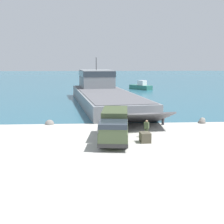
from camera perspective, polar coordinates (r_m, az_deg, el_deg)
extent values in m
plane|color=#B7B5AD|center=(31.98, 5.57, -3.58)|extent=(240.00, 240.00, 0.00)
cube|color=#285B70|center=(125.47, -1.18, 6.15)|extent=(240.00, 180.00, 0.01)
cube|color=gray|center=(50.87, -1.12, 2.44)|extent=(12.41, 31.25, 1.97)
cube|color=#56565B|center=(50.75, -1.13, 3.59)|extent=(11.59, 29.96, 0.08)
cube|color=gray|center=(60.90, -2.88, 6.10)|extent=(6.94, 9.23, 3.36)
cube|color=#28333D|center=(60.85, -2.89, 7.06)|extent=(7.12, 9.34, 1.01)
cylinder|color=#3F3F42|center=(60.80, -2.90, 8.81)|extent=(0.16, 0.16, 2.40)
cube|color=#56565B|center=(33.61, 4.29, -1.12)|extent=(7.76, 6.33, 2.01)
cube|color=#475638|center=(28.05, 0.47, -3.45)|extent=(3.17, 7.70, 1.05)
cube|color=#475638|center=(25.44, 0.26, -2.66)|extent=(2.50, 2.77, 0.80)
cube|color=#28333D|center=(25.40, 0.26, -2.22)|extent=(2.57, 2.80, 0.40)
cube|color=#3C492E|center=(29.07, 0.57, -0.70)|extent=(2.78, 4.96, 1.23)
cube|color=#2D2D2D|center=(24.60, 0.14, -6.21)|extent=(2.44, 0.50, 0.32)
cylinder|color=black|center=(25.85, 2.44, -5.30)|extent=(0.51, 1.25, 1.21)
cylinder|color=black|center=(25.93, -1.89, -5.25)|extent=(0.51, 1.25, 1.21)
cylinder|color=black|center=(29.83, 2.47, -3.30)|extent=(0.51, 1.25, 1.21)
cylinder|color=black|center=(29.90, -1.27, -3.26)|extent=(0.51, 1.25, 1.21)
cylinder|color=black|center=(30.91, 2.48, -2.85)|extent=(0.51, 1.25, 1.21)
cylinder|color=black|center=(30.97, -1.13, -2.82)|extent=(0.51, 1.25, 1.21)
cylinder|color=#475638|center=(29.65, 6.48, -3.84)|extent=(0.14, 0.14, 0.80)
cylinder|color=#475638|center=(29.71, 6.15, -3.81)|extent=(0.14, 0.14, 0.80)
cube|color=#475638|center=(29.52, 6.34, -2.48)|extent=(0.50, 0.42, 0.63)
sphere|color=tan|center=(29.44, 6.35, -1.67)|extent=(0.22, 0.22, 0.22)
cube|color=#2D7060|center=(78.25, 5.27, 4.53)|extent=(5.39, 6.11, 1.08)
cube|color=silver|center=(77.85, 5.52, 5.34)|extent=(2.30, 2.35, 1.19)
cylinder|color=#333338|center=(35.55, 9.29, -1.88)|extent=(0.30, 0.30, 0.56)
sphere|color=#333338|center=(35.48, 9.31, -1.29)|extent=(0.35, 0.35, 0.35)
cube|color=#4C4738|center=(27.82, 6.08, -4.63)|extent=(0.95, 1.12, 0.89)
sphere|color=gray|center=(39.31, 16.21, -1.47)|extent=(0.70, 0.70, 0.70)
sphere|color=#66605B|center=(37.56, 16.10, -1.96)|extent=(0.87, 0.87, 0.87)
sphere|color=gray|center=(36.12, -11.34, -2.22)|extent=(1.04, 1.04, 1.04)
sphere|color=gray|center=(37.84, 8.13, -1.60)|extent=(0.82, 0.82, 0.82)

